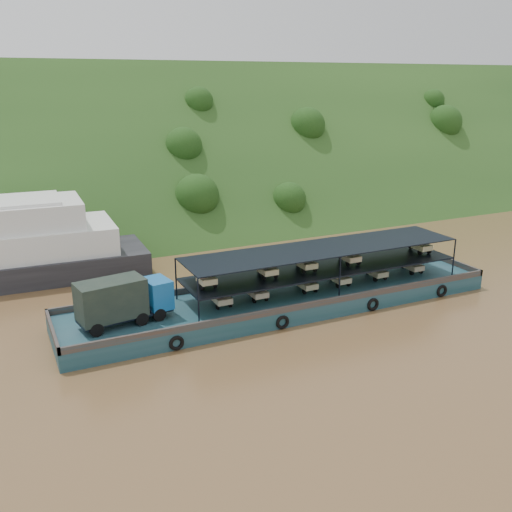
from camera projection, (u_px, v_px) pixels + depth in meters
name	position (u px, v px, depth m)	size (l,w,h in m)	color
ground	(293.00, 300.00, 46.99)	(160.00, 160.00, 0.00)	brown
hillside	(166.00, 212.00, 78.06)	(140.00, 28.00, 28.00)	#1D3B15
cargo_barge	(273.00, 297.00, 44.52)	(35.00, 7.18, 4.54)	#12393F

